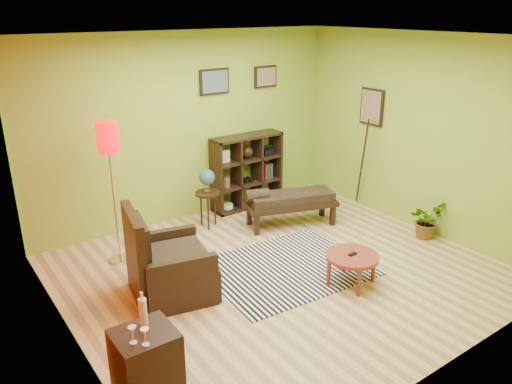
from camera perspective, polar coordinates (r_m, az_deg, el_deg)
ground at (r=6.32m, az=2.80°, el=-9.02°), size 5.00×5.00×0.00m
room_shell at (r=5.61m, az=2.27°, el=6.99°), size 5.04×4.54×2.82m
zebra_rug at (r=6.39m, az=3.50°, el=-8.61°), size 2.06×1.69×0.01m
coffee_table at (r=6.00m, az=10.93°, el=-7.51°), size 0.62×0.62×0.40m
armchair at (r=5.78m, az=-10.18°, el=-8.68°), size 1.04×1.03×1.07m
side_cabinet at (r=4.52m, az=-12.43°, el=-18.41°), size 0.50×0.46×0.91m
floor_lamp at (r=6.25m, az=-16.47°, el=4.60°), size 0.28×0.28×1.83m
globe_table at (r=7.30m, az=-5.59°, el=0.93°), size 0.37×0.37×0.89m
cube_shelf at (r=8.07m, az=-0.95°, el=2.38°), size 1.20×0.35×1.20m
bench at (r=7.42m, az=3.77°, el=-0.95°), size 1.43×0.88×0.63m
potted_plant at (r=7.51m, az=18.83°, el=-3.44°), size 0.57×0.61×0.41m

